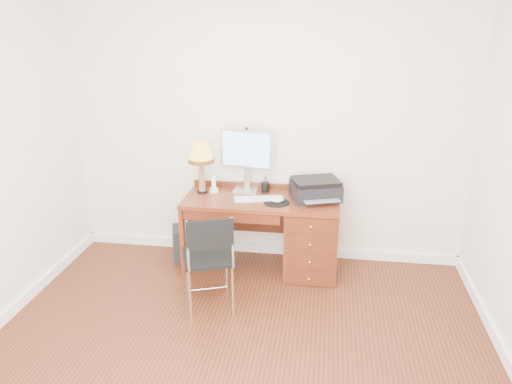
% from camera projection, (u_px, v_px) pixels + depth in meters
% --- Properties ---
extents(ground, '(4.00, 4.00, 0.00)m').
position_uv_depth(ground, '(236.00, 354.00, 3.79)').
color(ground, '#3D1B0E').
rests_on(ground, ground).
extents(room_shell, '(4.00, 4.00, 4.00)m').
position_uv_depth(room_shell, '(249.00, 303.00, 4.36)').
color(room_shell, white).
rests_on(room_shell, ground).
extents(desk, '(1.50, 0.67, 0.75)m').
position_uv_depth(desk, '(294.00, 232.00, 4.92)').
color(desk, maroon).
rests_on(desk, ground).
extents(monitor, '(0.54, 0.22, 0.62)m').
position_uv_depth(monitor, '(246.00, 152.00, 4.96)').
color(monitor, silver).
rests_on(monitor, desk).
extents(keyboard, '(0.49, 0.23, 0.02)m').
position_uv_depth(keyboard, '(259.00, 199.00, 4.80)').
color(keyboard, white).
rests_on(keyboard, desk).
extents(mouse_pad, '(0.25, 0.25, 0.05)m').
position_uv_depth(mouse_pad, '(277.00, 201.00, 4.72)').
color(mouse_pad, black).
rests_on(mouse_pad, desk).
extents(printer, '(0.54, 0.48, 0.20)m').
position_uv_depth(printer, '(315.00, 189.00, 4.80)').
color(printer, black).
rests_on(printer, desk).
extents(leg_lamp, '(0.26, 0.26, 0.53)m').
position_uv_depth(leg_lamp, '(201.00, 155.00, 4.88)').
color(leg_lamp, black).
rests_on(leg_lamp, desk).
extents(phone, '(0.10, 0.10, 0.17)m').
position_uv_depth(phone, '(214.00, 187.00, 5.00)').
color(phone, white).
rests_on(phone, desk).
extents(pen_cup, '(0.08, 0.08, 0.10)m').
position_uv_depth(pen_cup, '(265.00, 187.00, 5.00)').
color(pen_cup, black).
rests_on(pen_cup, desk).
extents(chair, '(0.54, 0.55, 0.90)m').
position_uv_depth(chair, '(206.00, 253.00, 4.17)').
color(chair, black).
rests_on(chair, ground).
extents(equipment_box, '(0.37, 0.37, 0.34)m').
position_uv_depth(equipment_box, '(187.00, 243.00, 5.24)').
color(equipment_box, black).
rests_on(equipment_box, ground).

